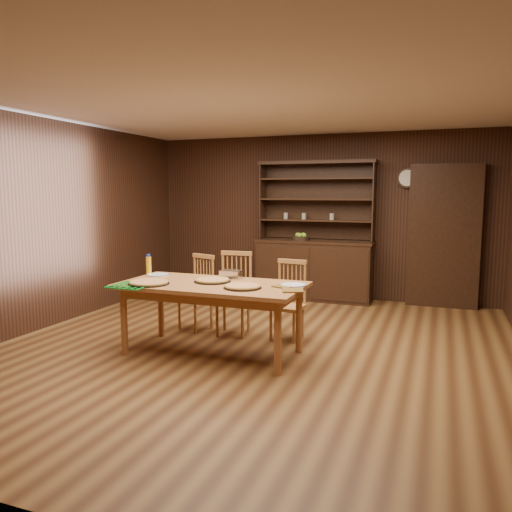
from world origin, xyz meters
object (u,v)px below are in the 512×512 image
at_px(dining_table, 212,291).
at_px(chair_left, 199,290).
at_px(chair_center, 235,290).
at_px(chair_right, 289,297).
at_px(juice_bottle, 149,265).
at_px(china_hutch, 314,262).

height_order(dining_table, chair_left, chair_left).
xyz_separation_m(chair_center, chair_right, (0.67, 0.03, -0.04)).
bearing_deg(chair_center, juice_bottle, -154.51).
bearing_deg(chair_left, juice_bottle, -101.70).
relative_size(dining_table, juice_bottle, 8.14).
xyz_separation_m(chair_center, juice_bottle, (-0.84, -0.54, 0.34)).
xyz_separation_m(china_hutch, dining_table, (-0.35, -3.03, 0.07)).
relative_size(chair_left, chair_center, 0.94).
relative_size(china_hutch, chair_right, 2.38).
xyz_separation_m(china_hutch, chair_right, (0.24, -2.19, -0.11)).
bearing_deg(chair_left, dining_table, -35.59).
height_order(china_hutch, dining_table, china_hutch).
bearing_deg(juice_bottle, china_hutch, 65.26).
distance_m(dining_table, chair_right, 1.04).
bearing_deg(dining_table, chair_right, 54.75).
bearing_deg(chair_center, dining_table, -91.02).
distance_m(dining_table, chair_left, 1.03).
bearing_deg(juice_bottle, chair_right, 20.58).
bearing_deg(dining_table, chair_center, 96.01).
relative_size(chair_left, chair_right, 1.01).
distance_m(china_hutch, dining_table, 3.05).
bearing_deg(chair_left, chair_right, 19.49).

